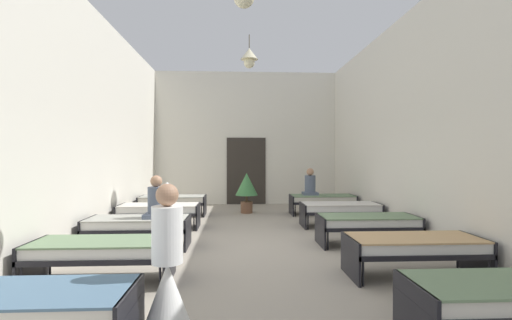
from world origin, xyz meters
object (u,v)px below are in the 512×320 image
at_px(bed_left_row_4, 173,201).
at_px(patient_seated_secondary, 156,202).
at_px(bed_right_row_0, 512,296).
at_px(nurse_near_aisle, 167,280).
at_px(bed_right_row_3, 340,209).
at_px(potted_plant, 247,187).
at_px(bed_left_row_0, 21,306).
at_px(bed_left_row_1, 102,250).
at_px(bed_right_row_2, 367,222).
at_px(bed_right_row_1, 414,246).
at_px(bed_right_row_4, 322,200).
at_px(patient_seated_primary, 310,185).
at_px(bed_left_row_2, 138,225).
at_px(bed_left_row_3, 159,210).

distance_m(bed_left_row_4, patient_seated_secondary, 3.88).
xyz_separation_m(bed_right_row_0, nurse_near_aisle, (-3.22, 0.33, 0.09)).
height_order(bed_right_row_3, bed_left_row_4, same).
height_order(nurse_near_aisle, potted_plant, nurse_near_aisle).
height_order(bed_right_row_0, patient_seated_secondary, patient_seated_secondary).
bearing_deg(potted_plant, bed_left_row_0, -105.20).
bearing_deg(bed_left_row_1, bed_right_row_2, 23.30).
distance_m(bed_right_row_1, nurse_near_aisle, 3.59).
xyz_separation_m(bed_right_row_4, nurse_near_aisle, (-3.22, -7.27, 0.09)).
bearing_deg(bed_right_row_0, patient_seated_primary, 92.61).
height_order(nurse_near_aisle, patient_seated_secondary, nurse_near_aisle).
bearing_deg(bed_right_row_4, bed_left_row_0, -120.13).
distance_m(bed_left_row_2, potted_plant, 4.71).
xyz_separation_m(bed_left_row_0, bed_right_row_2, (4.41, 3.80, 0.00)).
height_order(bed_left_row_2, bed_right_row_2, same).
height_order(bed_left_row_1, nurse_near_aisle, nurse_near_aisle).
distance_m(bed_left_row_2, bed_right_row_4, 5.82).
relative_size(bed_right_row_0, nurse_near_aisle, 1.28).
bearing_deg(nurse_near_aisle, bed_right_row_1, -147.70).
xyz_separation_m(bed_left_row_0, bed_left_row_1, (0.00, 1.90, 0.00)).
relative_size(bed_right_row_0, patient_seated_secondary, 2.38).
xyz_separation_m(nurse_near_aisle, patient_seated_primary, (2.87, 7.36, 0.34)).
distance_m(bed_left_row_0, nurse_near_aisle, 1.24).
bearing_deg(bed_left_row_3, bed_left_row_2, -90.00).
bearing_deg(bed_left_row_4, bed_right_row_3, -23.30).
xyz_separation_m(bed_right_row_1, bed_right_row_4, (0.00, 5.70, 0.00)).
relative_size(bed_right_row_0, bed_left_row_4, 1.00).
height_order(bed_left_row_4, patient_seated_secondary, patient_seated_secondary).
relative_size(patient_seated_primary, potted_plant, 0.66).
bearing_deg(potted_plant, bed_right_row_2, -61.66).
bearing_deg(patient_seated_secondary, bed_right_row_0, -42.80).
height_order(bed_left_row_4, patient_seated_primary, patient_seated_primary).
bearing_deg(potted_plant, bed_left_row_1, -109.64).
bearing_deg(bed_left_row_1, bed_right_row_0, -23.30).
distance_m(bed_left_row_0, bed_left_row_1, 1.90).
bearing_deg(bed_right_row_2, bed_right_row_4, 90.00).
bearing_deg(bed_right_row_2, bed_left_row_4, 139.26).
relative_size(bed_right_row_3, nurse_near_aisle, 1.28).
distance_m(bed_left_row_0, bed_right_row_4, 8.79).
distance_m(bed_left_row_1, potted_plant, 6.45).
bearing_deg(bed_right_row_3, bed_right_row_1, -90.00).
bearing_deg(bed_right_row_1, bed_left_row_2, 156.70).
relative_size(bed_left_row_0, nurse_near_aisle, 1.28).
height_order(bed_right_row_1, bed_left_row_4, same).
relative_size(bed_left_row_1, bed_right_row_4, 1.00).
distance_m(bed_left_row_1, bed_right_row_3, 5.82).
distance_m(bed_right_row_4, nurse_near_aisle, 7.96).
xyz_separation_m(bed_left_row_4, patient_seated_secondary, (0.35, -3.84, 0.43)).
height_order(bed_left_row_2, potted_plant, potted_plant).
relative_size(bed_left_row_1, potted_plant, 1.56).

